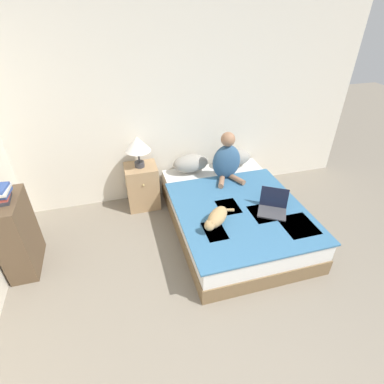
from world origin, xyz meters
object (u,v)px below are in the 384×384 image
Objects in this scene: table_lamp at (137,145)px; bookshelf at (17,235)px; cat_tabby at (217,218)px; bed at (233,215)px; nightstand at (142,186)px; pillow_near at (191,163)px; pillow_far at (234,158)px; laptop_open at (273,207)px; person_sitting at (227,160)px.

table_lamp is 0.48× the size of bookshelf.
bookshelf is (-2.07, 0.39, -0.08)m from cat_tabby.
bed is 4.39× the size of cat_tabby.
nightstand is at bearing 29.28° from bookshelf.
table_lamp is at bearing 29.36° from bookshelf.
pillow_near and pillow_far have the same top height.
bed is 4.05× the size of pillow_far.
table_lamp reaches higher than laptop_open.
cat_tabby is 0.73× the size of nightstand.
pillow_near is at bearing 21.08° from bookshelf.
table_lamp is at bearing 171.93° from laptop_open.
pillow_near is 1.00× the size of pillow_far.
bookshelf is at bearing -150.64° from table_lamp.
pillow_near reaches higher than bed.
table_lamp is (-1.03, 0.82, 0.73)m from bed.
bookshelf reaches higher than nightstand.
table_lamp reaches higher than nightstand.
bed is 2.29× the size of bookshelf.
laptop_open reaches higher than bed.
pillow_far is at bearing -165.53° from cat_tabby.
bed is 0.53m from laptop_open.
pillow_near is 0.74m from nightstand.
bed is 1.32m from nightstand.
pillow_near is at bearing 1.97° from table_lamp.
cat_tabby is 0.71m from laptop_open.
person_sitting is 1.18m from table_lamp.
bookshelf reaches higher than pillow_far.
table_lamp is (-0.01, -0.00, 0.63)m from nightstand.
person_sitting is at bearing -14.05° from table_lamp.
pillow_far is 1.16m from laptop_open.
person_sitting is (0.41, -0.30, 0.15)m from pillow_near.
pillow_far is 0.57× the size of bookshelf.
bookshelf is at bearing -158.92° from pillow_near.
pillow_far is 1.08× the size of cat_tabby.
bed is 3.22× the size of nightstand.
person_sitting reaches higher than pillow_near.
nightstand is (-1.36, 1.13, -0.18)m from laptop_open.
bookshelf is at bearing -168.60° from person_sitting.
person_sitting is 1.54× the size of table_lamp.
table_lamp reaches higher than cat_tabby.
person_sitting is at bearing 11.40° from bookshelf.
bookshelf is (-1.41, -0.79, 0.13)m from nightstand.
pillow_far is at bearing 1.02° from nightstand.
nightstand reaches higher than cat_tabby.
bed is at bearing -0.82° from bookshelf.
nightstand is at bearing 3.47° from table_lamp.
person_sitting is 1.03m from cat_tabby.
bed is 4.84× the size of laptop_open.
laptop_open is at bearing 138.25° from cat_tabby.
pillow_near is 0.80m from table_lamp.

